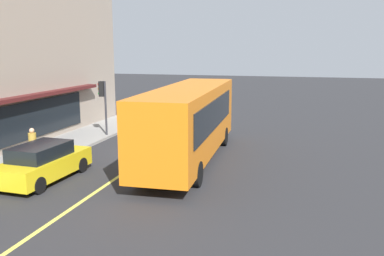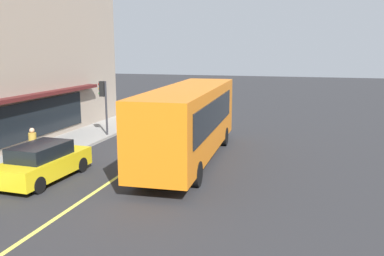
{
  "view_description": "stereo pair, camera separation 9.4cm",
  "coord_description": "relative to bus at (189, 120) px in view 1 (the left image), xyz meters",
  "views": [
    {
      "loc": [
        -19.43,
        -7.37,
        5.28
      ],
      "look_at": [
        -1.11,
        -2.32,
        1.6
      ],
      "focal_mm": 38.8,
      "sensor_mm": 36.0,
      "label": 1
    },
    {
      "loc": [
        -19.4,
        -7.46,
        5.28
      ],
      "look_at": [
        -1.11,
        -2.32,
        1.6
      ],
      "focal_mm": 38.8,
      "sensor_mm": 36.0,
      "label": 2
    }
  ],
  "objects": [
    {
      "name": "traffic_light",
      "position": [
        3.77,
        6.39,
        0.55
      ],
      "size": [
        0.3,
        0.52,
        3.2
      ],
      "color": "#2D2D33",
      "rests_on": "sidewalk"
    },
    {
      "name": "pedestrian_at_corner",
      "position": [
        -2.97,
        6.39,
        -0.84
      ],
      "size": [
        0.34,
        0.34,
        1.66
      ],
      "color": "black",
      "rests_on": "sidewalk"
    },
    {
      "name": "lane_centre_stripe",
      "position": [
        1.08,
        2.19,
        -1.98
      ],
      "size": [
        36.0,
        0.16,
        0.01
      ],
      "primitive_type": "cube",
      "color": "#D8D14C",
      "rests_on": "ground"
    },
    {
      "name": "bus",
      "position": [
        0.0,
        0.0,
        0.0
      ],
      "size": [
        11.23,
        3.0,
        3.5
      ],
      "color": "orange",
      "rests_on": "ground"
    },
    {
      "name": "car_yellow",
      "position": [
        -4.42,
        4.88,
        -1.24
      ],
      "size": [
        4.37,
        2.0,
        1.52
      ],
      "color": "yellow",
      "rests_on": "ground"
    },
    {
      "name": "ground",
      "position": [
        1.08,
        2.19,
        -1.99
      ],
      "size": [
        120.0,
        120.0,
        0.0
      ],
      "primitive_type": "plane",
      "color": "#28282B"
    },
    {
      "name": "sidewalk",
      "position": [
        1.08,
        7.42,
        -1.91
      ],
      "size": [
        80.0,
        2.98,
        0.15
      ],
      "primitive_type": "cube",
      "color": "gray",
      "rests_on": "ground"
    }
  ]
}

